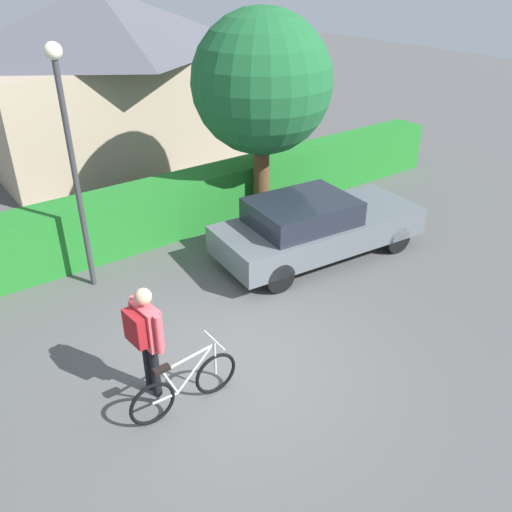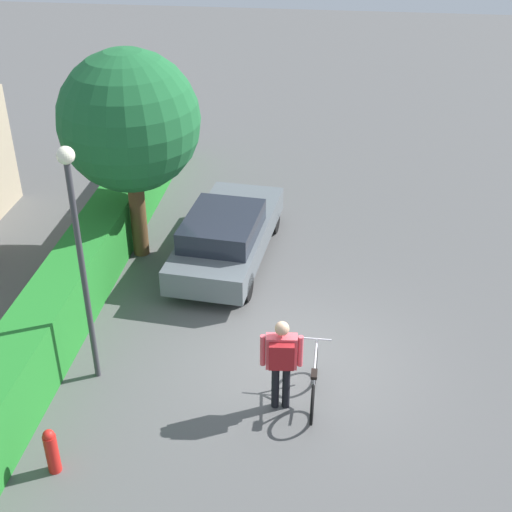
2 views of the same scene
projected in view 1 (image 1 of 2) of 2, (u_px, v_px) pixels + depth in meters
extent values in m
plane|color=#525252|center=(233.00, 366.00, 8.11)|extent=(60.00, 60.00, 0.00)
cube|color=#227828|center=(109.00, 224.00, 11.01)|extent=(18.79, 0.90, 1.26)
cube|color=tan|center=(111.00, 110.00, 15.75)|extent=(6.89, 4.54, 3.03)
pyramid|color=#4C4C56|center=(99.00, 21.00, 14.57)|extent=(7.23, 4.77, 1.80)
cube|color=slate|center=(319.00, 230.00, 10.91)|extent=(4.48, 2.09, 0.56)
cube|color=#1E232D|center=(302.00, 212.00, 10.45)|extent=(2.13, 1.67, 0.48)
cylinder|color=black|center=(350.00, 213.00, 12.28)|extent=(0.61, 0.23, 0.59)
cylinder|color=black|center=(397.00, 239.00, 11.14)|extent=(0.61, 0.23, 0.59)
cylinder|color=black|center=(239.00, 244.00, 10.94)|extent=(0.61, 0.23, 0.59)
cylinder|color=black|center=(279.00, 277.00, 9.81)|extent=(0.61, 0.23, 0.59)
torus|color=black|center=(216.00, 373.00, 7.49)|extent=(0.66, 0.05, 0.66)
torus|color=black|center=(153.00, 404.00, 6.98)|extent=(0.66, 0.05, 0.66)
cylinder|color=silver|center=(196.00, 367.00, 7.20)|extent=(0.64, 0.04, 0.60)
cylinder|color=silver|center=(170.00, 382.00, 7.01)|extent=(0.23, 0.04, 0.50)
cylinder|color=silver|center=(187.00, 359.00, 7.03)|extent=(0.76, 0.04, 0.11)
cylinder|color=silver|center=(165.00, 398.00, 7.08)|extent=(0.38, 0.04, 0.05)
cylinder|color=silver|center=(215.00, 358.00, 7.35)|extent=(0.04, 0.04, 0.56)
cube|color=black|center=(162.00, 369.00, 6.83)|extent=(0.22, 0.10, 0.06)
cylinder|color=silver|center=(214.00, 340.00, 7.20)|extent=(0.03, 0.50, 0.03)
cylinder|color=black|center=(148.00, 364.00, 7.51)|extent=(0.13, 0.13, 0.86)
cylinder|color=black|center=(155.00, 371.00, 7.39)|extent=(0.13, 0.13, 0.86)
cube|color=#DB4C56|center=(147.00, 325.00, 7.09)|extent=(0.25, 0.52, 0.61)
sphere|color=tan|center=(143.00, 297.00, 6.87)|extent=(0.23, 0.23, 0.23)
cylinder|color=#DB4C56|center=(135.00, 314.00, 7.28)|extent=(0.09, 0.09, 0.58)
cylinder|color=#DB4C56|center=(159.00, 335.00, 6.89)|extent=(0.09, 0.09, 0.58)
cube|color=maroon|center=(136.00, 328.00, 6.98)|extent=(0.20, 0.41, 0.46)
cylinder|color=#38383D|center=(76.00, 184.00, 9.18)|extent=(0.10, 0.10, 4.09)
sphere|color=#F2EDCC|center=(53.00, 51.00, 8.12)|extent=(0.28, 0.28, 0.28)
cylinder|color=brown|center=(261.00, 175.00, 12.06)|extent=(0.36, 0.36, 2.28)
sphere|color=#1D6031|center=(262.00, 83.00, 11.07)|extent=(2.98, 2.98, 2.98)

